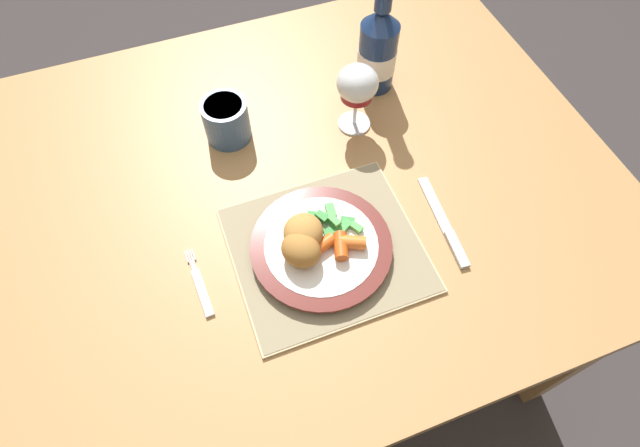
% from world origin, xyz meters
% --- Properties ---
extents(ground_plane, '(6.00, 6.00, 0.00)m').
position_xyz_m(ground_plane, '(0.00, 0.00, 0.00)').
color(ground_plane, '#383333').
extents(dining_table, '(1.28, 0.93, 0.74)m').
position_xyz_m(dining_table, '(0.00, 0.00, 0.65)').
color(dining_table, '#AD7F4C').
rests_on(dining_table, ground).
extents(placemat, '(0.31, 0.28, 0.01)m').
position_xyz_m(placemat, '(0.06, -0.16, 0.74)').
color(placemat, '#CCB789').
rests_on(placemat, dining_table).
extents(dinner_plate, '(0.23, 0.23, 0.02)m').
position_xyz_m(dinner_plate, '(0.05, -0.16, 0.76)').
color(dinner_plate, white).
rests_on(dinner_plate, placemat).
extents(breaded_croquettes, '(0.10, 0.12, 0.05)m').
position_xyz_m(breaded_croquettes, '(0.02, -0.15, 0.79)').
color(breaded_croquettes, '#A87033').
rests_on(breaded_croquettes, dinner_plate).
extents(green_beans_pile, '(0.09, 0.07, 0.02)m').
position_xyz_m(green_beans_pile, '(0.08, -0.13, 0.77)').
color(green_beans_pile, '#4CA84C').
rests_on(green_beans_pile, dinner_plate).
extents(glazed_carrots, '(0.09, 0.05, 0.02)m').
position_xyz_m(glazed_carrots, '(0.07, -0.17, 0.78)').
color(glazed_carrots, orange).
rests_on(glazed_carrots, dinner_plate).
extents(fork, '(0.02, 0.13, 0.01)m').
position_xyz_m(fork, '(-0.16, -0.15, 0.74)').
color(fork, silver).
rests_on(fork, dining_table).
extents(table_knife, '(0.03, 0.19, 0.01)m').
position_xyz_m(table_knife, '(0.26, -0.19, 0.74)').
color(table_knife, silver).
rests_on(table_knife, dining_table).
extents(wine_glass, '(0.08, 0.08, 0.14)m').
position_xyz_m(wine_glass, '(0.21, 0.09, 0.84)').
color(wine_glass, silver).
rests_on(wine_glass, dining_table).
extents(bottle, '(0.08, 0.08, 0.26)m').
position_xyz_m(bottle, '(0.29, 0.18, 0.83)').
color(bottle, navy).
rests_on(bottle, dining_table).
extents(drinking_cup, '(0.09, 0.09, 0.08)m').
position_xyz_m(drinking_cup, '(-0.03, 0.15, 0.78)').
color(drinking_cup, '#385684').
rests_on(drinking_cup, dining_table).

